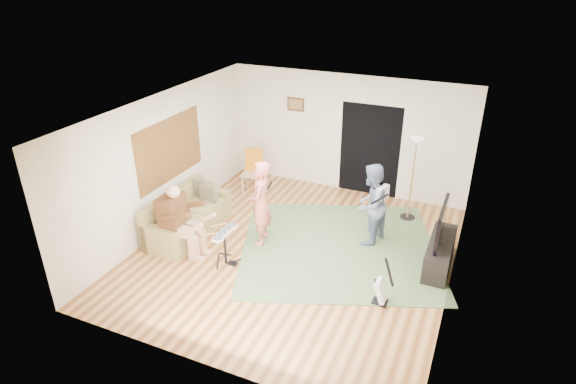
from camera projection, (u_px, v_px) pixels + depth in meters
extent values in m
plane|color=brown|center=(295.00, 252.00, 8.93)|extent=(6.00, 6.00, 0.00)
plane|color=white|center=(296.00, 111.00, 7.74)|extent=(6.00, 6.00, 0.00)
plane|color=brown|center=(170.00, 149.00, 9.40)|extent=(0.00, 2.05, 2.05)
plane|color=black|center=(370.00, 150.00, 10.73)|extent=(2.10, 0.00, 2.10)
cube|color=#3F2314|center=(296.00, 104.00, 11.00)|extent=(0.42, 0.03, 0.32)
cube|color=#4E6940|center=(338.00, 247.00, 9.07)|extent=(4.54, 4.41, 0.02)
cube|color=#95854A|center=(189.00, 223.00, 9.51)|extent=(0.80, 1.60, 0.40)
cube|color=#95854A|center=(174.00, 211.00, 9.54)|extent=(0.15, 1.98, 0.80)
cube|color=#95854A|center=(213.00, 200.00, 10.21)|extent=(0.80, 0.19, 0.57)
cube|color=#95854A|center=(161.00, 242.00, 8.73)|extent=(0.80, 0.19, 0.57)
cube|color=#523017|center=(173.00, 212.00, 8.65)|extent=(0.38, 0.49, 0.62)
sphere|color=tan|center=(173.00, 192.00, 8.44)|extent=(0.24, 0.24, 0.24)
cylinder|color=black|center=(225.00, 248.00, 8.49)|extent=(0.04, 0.04, 0.60)
cube|color=white|center=(224.00, 233.00, 8.36)|extent=(0.12, 0.60, 0.03)
imported|color=#DC645F|center=(260.00, 204.00, 8.90)|extent=(0.55, 0.69, 1.66)
imported|color=slate|center=(371.00, 205.00, 8.92)|extent=(0.79, 0.91, 1.60)
cube|color=black|center=(380.00, 302.00, 7.62)|extent=(0.23, 0.19, 0.03)
cube|color=silver|center=(381.00, 290.00, 7.52)|extent=(0.18, 0.28, 0.37)
cylinder|color=black|center=(389.00, 272.00, 7.32)|extent=(0.19, 0.04, 0.48)
cylinder|color=black|center=(407.00, 217.00, 10.10)|extent=(0.32, 0.32, 0.03)
cylinder|color=#A37C45|center=(412.00, 181.00, 9.73)|extent=(0.04, 0.04, 1.68)
cone|color=white|center=(417.00, 141.00, 9.35)|extent=(0.28, 0.28, 0.11)
cube|color=tan|center=(252.00, 174.00, 11.04)|extent=(0.50, 0.50, 0.04)
cube|color=orange|center=(255.00, 157.00, 11.05)|extent=(0.41, 0.16, 0.43)
cube|color=black|center=(440.00, 253.00, 8.45)|extent=(0.40, 1.40, 0.50)
cube|color=black|center=(442.00, 223.00, 8.20)|extent=(0.06, 1.08, 0.67)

